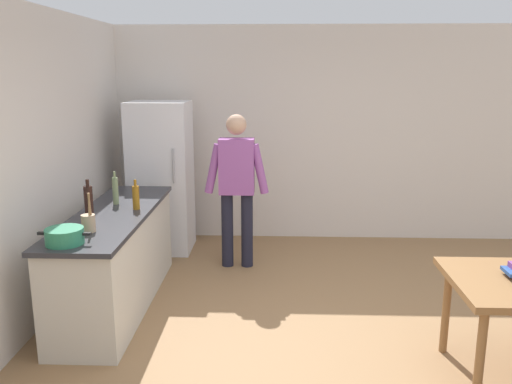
{
  "coord_description": "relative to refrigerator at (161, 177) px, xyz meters",
  "views": [
    {
      "loc": [
        -0.53,
        -3.78,
        2.17
      ],
      "look_at": [
        -0.72,
        1.26,
        0.99
      ],
      "focal_mm": 37.13,
      "sensor_mm": 36.0,
      "label": 1
    }
  ],
  "objects": [
    {
      "name": "ground_plane",
      "position": [
        1.9,
        -2.4,
        -0.9
      ],
      "size": [
        14.0,
        14.0,
        0.0
      ],
      "primitive_type": "plane",
      "color": "#936D47"
    },
    {
      "name": "wall_left",
      "position": [
        -0.7,
        -2.2,
        0.45
      ],
      "size": [
        0.12,
        5.6,
        2.7
      ],
      "primitive_type": "cube",
      "color": "silver",
      "rests_on": "ground_plane"
    },
    {
      "name": "bottle_oil_amber",
      "position": [
        0.09,
        -1.48,
        0.12
      ],
      "size": [
        0.06,
        0.06,
        0.28
      ],
      "color": "#996619",
      "rests_on": "kitchen_counter"
    },
    {
      "name": "person",
      "position": [
        0.95,
        -0.55,
        0.08
      ],
      "size": [
        0.7,
        0.22,
        1.7
      ],
      "color": "#1E1E2D",
      "rests_on": "ground_plane"
    },
    {
      "name": "utensil_jar",
      "position": [
        -0.11,
        -2.19,
        0.08
      ],
      "size": [
        0.11,
        0.11,
        0.32
      ],
      "color": "tan",
      "rests_on": "kitchen_counter"
    },
    {
      "name": "cooking_pot",
      "position": [
        -0.19,
        -2.49,
        0.06
      ],
      "size": [
        0.4,
        0.28,
        0.12
      ],
      "color": "#2D845B",
      "rests_on": "kitchen_counter"
    },
    {
      "name": "refrigerator",
      "position": [
        0.0,
        0.0,
        0.0
      ],
      "size": [
        0.7,
        0.67,
        1.8
      ],
      "color": "white",
      "rests_on": "ground_plane"
    },
    {
      "name": "bottle_wine_dark",
      "position": [
        -0.25,
        -1.78,
        0.15
      ],
      "size": [
        0.08,
        0.08,
        0.34
      ],
      "color": "black",
      "rests_on": "kitchen_counter"
    },
    {
      "name": "bottle_vinegar_tall",
      "position": [
        -0.16,
        -1.3,
        0.14
      ],
      "size": [
        0.06,
        0.06,
        0.32
      ],
      "color": "gray",
      "rests_on": "kitchen_counter"
    },
    {
      "name": "wall_back",
      "position": [
        1.9,
        0.6,
        0.45
      ],
      "size": [
        6.4,
        0.12,
        2.7
      ],
      "primitive_type": "cube",
      "color": "silver",
      "rests_on": "ground_plane"
    },
    {
      "name": "kitchen_counter",
      "position": [
        -0.1,
        -1.6,
        -0.45
      ],
      "size": [
        0.64,
        2.2,
        0.9
      ],
      "color": "beige",
      "rests_on": "ground_plane"
    }
  ]
}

